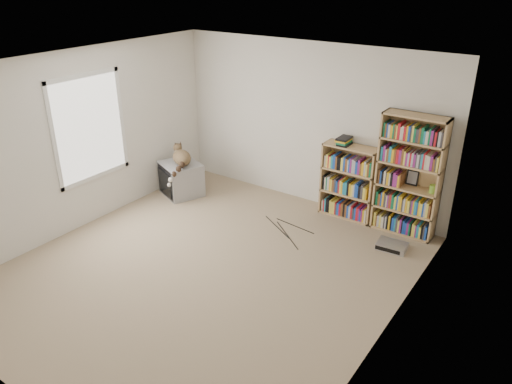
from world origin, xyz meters
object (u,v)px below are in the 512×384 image
Objects in this scene: dvd_player at (392,246)px; crt_tv at (182,179)px; bookcase_tall at (409,178)px; bookcase_short at (349,184)px; cat at (180,160)px.

crt_tv is at bearing 179.85° from dvd_player.
bookcase_tall is 0.92m from bookcase_short.
dvd_player is (0.93, -0.57, -0.47)m from bookcase_short.
bookcase_tall is at bearing 91.88° from dvd_player.
bookcase_short is (2.52, 0.92, -0.12)m from cat.
dvd_player is at bearing 38.34° from cat.
cat is 0.40× the size of bookcase_tall.
bookcase_tall is at bearing -0.06° from bookcase_short.
bookcase_short reaches higher than crt_tv.
crt_tv is 1.16× the size of cat.
cat is 2.69m from bookcase_short.
cat is at bearing -164.86° from bookcase_tall.
dvd_player is (3.46, 0.35, -0.59)m from cat.
cat is at bearing -25.58° from crt_tv.
dvd_player is at bearing -83.47° from bookcase_tall.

